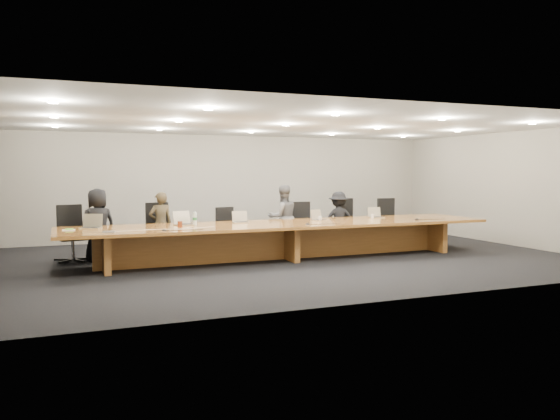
{
  "coord_description": "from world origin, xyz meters",
  "views": [
    {
      "loc": [
        -4.33,
        -10.44,
        1.81
      ],
      "look_at": [
        0.0,
        0.3,
        1.0
      ],
      "focal_mm": 35.0,
      "sensor_mm": 36.0,
      "label": 1
    }
  ],
  "objects_px": {
    "mic_left": "(164,230)",
    "laptop_a": "(91,221)",
    "chair_far_right": "(390,220)",
    "laptop_c": "(241,217)",
    "mic_center": "(308,224)",
    "mic_right": "(417,219)",
    "water_bottle": "(195,219)",
    "paper_cup_far": "(372,216)",
    "chair_left": "(160,229)",
    "chair_far_left": "(73,233)",
    "paper_cup_near": "(320,219)",
    "person_a": "(98,225)",
    "person_b": "(161,224)",
    "chair_right": "(350,222)",
    "amber_mug": "(180,224)",
    "laptop_d": "(320,215)",
    "chair_mid_left": "(229,230)",
    "laptop_b": "(185,218)",
    "chair_mid_right": "(305,225)",
    "av_box": "(109,232)",
    "conference_table": "(285,234)",
    "person_d": "(339,219)",
    "person_c": "(283,217)",
    "laptop_e": "(376,212)"
  },
  "relations": [
    {
      "from": "mic_left",
      "to": "laptop_a",
      "type": "bearing_deg",
      "value": 143.37
    },
    {
      "from": "chair_far_right",
      "to": "laptop_c",
      "type": "xyz_separation_m",
      "value": [
        -4.31,
        -0.97,
        0.3
      ]
    },
    {
      "from": "mic_center",
      "to": "mic_right",
      "type": "distance_m",
      "value": 2.71
    },
    {
      "from": "water_bottle",
      "to": "paper_cup_far",
      "type": "distance_m",
      "value": 4.14
    },
    {
      "from": "chair_left",
      "to": "chair_far_left",
      "type": "bearing_deg",
      "value": 175.09
    },
    {
      "from": "paper_cup_near",
      "to": "paper_cup_far",
      "type": "xyz_separation_m",
      "value": [
        1.39,
        0.13,
        0.0
      ]
    },
    {
      "from": "person_a",
      "to": "person_b",
      "type": "distance_m",
      "value": 1.29
    },
    {
      "from": "chair_right",
      "to": "mic_left",
      "type": "distance_m",
      "value": 5.18
    },
    {
      "from": "person_b",
      "to": "mic_left",
      "type": "height_order",
      "value": "person_b"
    },
    {
      "from": "laptop_c",
      "to": "amber_mug",
      "type": "distance_m",
      "value": 1.42
    },
    {
      "from": "amber_mug",
      "to": "mic_center",
      "type": "distance_m",
      "value": 2.54
    },
    {
      "from": "chair_left",
      "to": "laptop_d",
      "type": "relative_size",
      "value": 3.79
    },
    {
      "from": "water_bottle",
      "to": "chair_mid_left",
      "type": "bearing_deg",
      "value": 42.74
    },
    {
      "from": "chair_left",
      "to": "chair_right",
      "type": "bearing_deg",
      "value": -7.83
    },
    {
      "from": "chair_right",
      "to": "paper_cup_far",
      "type": "relative_size",
      "value": 12.46
    },
    {
      "from": "laptop_b",
      "to": "laptop_d",
      "type": "xyz_separation_m",
      "value": [
        2.98,
        -0.03,
        -0.02
      ]
    },
    {
      "from": "mic_center",
      "to": "amber_mug",
      "type": "bearing_deg",
      "value": 169.52
    },
    {
      "from": "chair_mid_right",
      "to": "av_box",
      "type": "distance_m",
      "value": 4.93
    },
    {
      "from": "mic_left",
      "to": "mic_right",
      "type": "height_order",
      "value": "mic_right"
    },
    {
      "from": "laptop_b",
      "to": "av_box",
      "type": "relative_size",
      "value": 1.77
    },
    {
      "from": "chair_mid_right",
      "to": "laptop_a",
      "type": "distance_m",
      "value": 4.93
    },
    {
      "from": "conference_table",
      "to": "mic_center",
      "type": "relative_size",
      "value": 84.35
    },
    {
      "from": "laptop_a",
      "to": "person_d",
      "type": "bearing_deg",
      "value": 29.71
    },
    {
      "from": "chair_left",
      "to": "chair_right",
      "type": "relative_size",
      "value": 0.99
    },
    {
      "from": "person_b",
      "to": "person_c",
      "type": "distance_m",
      "value": 2.82
    },
    {
      "from": "chair_right",
      "to": "laptop_c",
      "type": "distance_m",
      "value": 3.21
    },
    {
      "from": "chair_far_right",
      "to": "person_b",
      "type": "distance_m",
      "value": 5.82
    },
    {
      "from": "chair_mid_left",
      "to": "laptop_c",
      "type": "xyz_separation_m",
      "value": [
        0.02,
        -0.78,
        0.35
      ]
    },
    {
      "from": "chair_mid_left",
      "to": "laptop_c",
      "type": "bearing_deg",
      "value": -101.97
    },
    {
      "from": "person_c",
      "to": "laptop_e",
      "type": "relative_size",
      "value": 4.73
    },
    {
      "from": "conference_table",
      "to": "chair_right",
      "type": "distance_m",
      "value": 2.55
    },
    {
      "from": "paper_cup_far",
      "to": "mic_right",
      "type": "distance_m",
      "value": 1.0
    },
    {
      "from": "laptop_b",
      "to": "paper_cup_far",
      "type": "height_order",
      "value": "laptop_b"
    },
    {
      "from": "laptop_a",
      "to": "mic_right",
      "type": "distance_m",
      "value": 6.86
    },
    {
      "from": "person_b",
      "to": "laptop_b",
      "type": "height_order",
      "value": "person_b"
    },
    {
      "from": "chair_mid_left",
      "to": "person_c",
      "type": "xyz_separation_m",
      "value": [
        1.33,
        0.1,
        0.23
      ]
    },
    {
      "from": "chair_far_right",
      "to": "mic_left",
      "type": "xyz_separation_m",
      "value": [
        -6.07,
        -1.93,
        0.18
      ]
    },
    {
      "from": "laptop_b",
      "to": "chair_mid_left",
      "type": "bearing_deg",
      "value": 18.7
    },
    {
      "from": "chair_far_right",
      "to": "chair_mid_left",
      "type": "bearing_deg",
      "value": -174.88
    },
    {
      "from": "person_c",
      "to": "laptop_c",
      "type": "height_order",
      "value": "person_c"
    },
    {
      "from": "laptop_d",
      "to": "mic_left",
      "type": "xyz_separation_m",
      "value": [
        -3.55,
        -0.87,
        -0.11
      ]
    },
    {
      "from": "person_c",
      "to": "laptop_d",
      "type": "relative_size",
      "value": 4.85
    },
    {
      "from": "person_b",
      "to": "person_c",
      "type": "relative_size",
      "value": 0.92
    },
    {
      "from": "person_d",
      "to": "amber_mug",
      "type": "bearing_deg",
      "value": 30.13
    },
    {
      "from": "laptop_a",
      "to": "mic_center",
      "type": "xyz_separation_m",
      "value": [
        4.11,
        -0.8,
        -0.13
      ]
    },
    {
      "from": "chair_far_right",
      "to": "person_d",
      "type": "height_order",
      "value": "person_d"
    },
    {
      "from": "conference_table",
      "to": "mic_center",
      "type": "distance_m",
      "value": 0.61
    },
    {
      "from": "chair_mid_left",
      "to": "mic_center",
      "type": "xyz_separation_m",
      "value": [
        1.16,
        -1.64,
        0.24
      ]
    },
    {
      "from": "laptop_d",
      "to": "paper_cup_near",
      "type": "relative_size",
      "value": 3.45
    },
    {
      "from": "laptop_b",
      "to": "paper_cup_far",
      "type": "distance_m",
      "value": 4.33
    }
  ]
}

